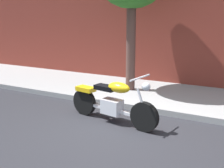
% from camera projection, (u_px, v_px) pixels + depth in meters
% --- Properties ---
extents(ground_plane, '(60.00, 60.00, 0.00)m').
position_uv_depth(ground_plane, '(117.00, 131.00, 5.56)').
color(ground_plane, '#28282D').
extents(sidewalk, '(20.54, 2.71, 0.14)m').
position_uv_depth(sidewalk, '(159.00, 95.00, 7.84)').
color(sidewalk, '#979797').
rests_on(sidewalk, ground).
extents(motorcycle, '(2.22, 0.77, 1.11)m').
position_uv_depth(motorcycle, '(112.00, 102.00, 5.95)').
color(motorcycle, black).
rests_on(motorcycle, ground).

